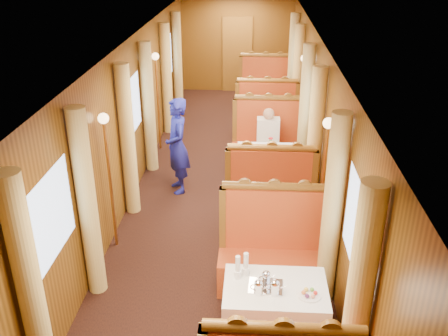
# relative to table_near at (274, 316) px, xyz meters

# --- Properties ---
(floor) EXTENTS (3.00, 12.00, 0.01)m
(floor) POSITION_rel_table_near_xyz_m (-0.75, 3.50, -0.38)
(floor) COLOR black
(floor) RESTS_ON ground
(ceiling) EXTENTS (3.00, 12.00, 0.01)m
(ceiling) POSITION_rel_table_near_xyz_m (-0.75, 3.50, 2.12)
(ceiling) COLOR silver
(ceiling) RESTS_ON wall_left
(wall_far) EXTENTS (3.00, 0.01, 2.50)m
(wall_far) POSITION_rel_table_near_xyz_m (-0.75, 9.50, 0.88)
(wall_far) COLOR brown
(wall_far) RESTS_ON floor
(wall_left) EXTENTS (0.01, 12.00, 2.50)m
(wall_left) POSITION_rel_table_near_xyz_m (-2.25, 3.50, 0.88)
(wall_left) COLOR brown
(wall_left) RESTS_ON floor
(wall_right) EXTENTS (0.01, 12.00, 2.50)m
(wall_right) POSITION_rel_table_near_xyz_m (0.75, 3.50, 0.88)
(wall_right) COLOR brown
(wall_right) RESTS_ON floor
(doorway_far) EXTENTS (0.80, 0.04, 2.00)m
(doorway_far) POSITION_rel_table_near_xyz_m (-0.75, 9.47, 0.62)
(doorway_far) COLOR brown
(doorway_far) RESTS_ON floor
(table_near) EXTENTS (1.05, 0.72, 0.75)m
(table_near) POSITION_rel_table_near_xyz_m (0.00, 0.00, 0.00)
(table_near) COLOR white
(table_near) RESTS_ON floor
(banquette_near_aft) EXTENTS (1.30, 0.55, 1.34)m
(banquette_near_aft) POSITION_rel_table_near_xyz_m (0.00, 1.01, 0.05)
(banquette_near_aft) COLOR #A52312
(banquette_near_aft) RESTS_ON floor
(table_mid) EXTENTS (1.05, 0.72, 0.75)m
(table_mid) POSITION_rel_table_near_xyz_m (0.00, 3.50, 0.00)
(table_mid) COLOR white
(table_mid) RESTS_ON floor
(banquette_mid_fwd) EXTENTS (1.30, 0.55, 1.34)m
(banquette_mid_fwd) POSITION_rel_table_near_xyz_m (0.00, 2.49, 0.05)
(banquette_mid_fwd) COLOR #A52312
(banquette_mid_fwd) RESTS_ON floor
(banquette_mid_aft) EXTENTS (1.30, 0.55, 1.34)m
(banquette_mid_aft) POSITION_rel_table_near_xyz_m (0.00, 4.51, 0.05)
(banquette_mid_aft) COLOR #A52312
(banquette_mid_aft) RESTS_ON floor
(table_far) EXTENTS (1.05, 0.72, 0.75)m
(table_far) POSITION_rel_table_near_xyz_m (0.00, 7.00, 0.00)
(table_far) COLOR white
(table_far) RESTS_ON floor
(banquette_far_fwd) EXTENTS (1.30, 0.55, 1.34)m
(banquette_far_fwd) POSITION_rel_table_near_xyz_m (0.00, 5.99, 0.05)
(banquette_far_fwd) COLOR #A52312
(banquette_far_fwd) RESTS_ON floor
(banquette_far_aft) EXTENTS (1.30, 0.55, 1.34)m
(banquette_far_aft) POSITION_rel_table_near_xyz_m (0.00, 8.01, 0.05)
(banquette_far_aft) COLOR #A52312
(banquette_far_aft) RESTS_ON floor
(tea_tray) EXTENTS (0.35, 0.28, 0.01)m
(tea_tray) POSITION_rel_table_near_xyz_m (-0.10, -0.01, 0.38)
(tea_tray) COLOR silver
(tea_tray) RESTS_ON table_near
(teapot_left) EXTENTS (0.16, 0.12, 0.12)m
(teapot_left) POSITION_rel_table_near_xyz_m (-0.18, -0.11, 0.44)
(teapot_left) COLOR silver
(teapot_left) RESTS_ON tea_tray
(teapot_right) EXTENTS (0.17, 0.13, 0.13)m
(teapot_right) POSITION_rel_table_near_xyz_m (-0.02, -0.12, 0.44)
(teapot_right) COLOR silver
(teapot_right) RESTS_ON tea_tray
(teapot_back) EXTENTS (0.17, 0.14, 0.12)m
(teapot_back) POSITION_rel_table_near_xyz_m (-0.10, 0.04, 0.44)
(teapot_back) COLOR silver
(teapot_back) RESTS_ON tea_tray
(fruit_plate) EXTENTS (0.23, 0.23, 0.05)m
(fruit_plate) POSITION_rel_table_near_xyz_m (0.33, -0.12, 0.39)
(fruit_plate) COLOR white
(fruit_plate) RESTS_ON table_near
(cup_inboard) EXTENTS (0.08, 0.08, 0.26)m
(cup_inboard) POSITION_rel_table_near_xyz_m (-0.39, 0.12, 0.48)
(cup_inboard) COLOR white
(cup_inboard) RESTS_ON table_near
(cup_outboard) EXTENTS (0.08, 0.08, 0.26)m
(cup_outboard) POSITION_rel_table_near_xyz_m (-0.31, 0.18, 0.48)
(cup_outboard) COLOR white
(cup_outboard) RESTS_ON table_near
(rose_vase_mid) EXTENTS (0.06, 0.06, 0.36)m
(rose_vase_mid) POSITION_rel_table_near_xyz_m (0.02, 3.47, 0.55)
(rose_vase_mid) COLOR silver
(rose_vase_mid) RESTS_ON table_mid
(rose_vase_far) EXTENTS (0.06, 0.06, 0.36)m
(rose_vase_far) POSITION_rel_table_near_xyz_m (0.04, 7.03, 0.55)
(rose_vase_far) COLOR silver
(rose_vase_far) RESTS_ON table_far
(window_left_near) EXTENTS (0.01, 1.20, 0.90)m
(window_left_near) POSITION_rel_table_near_xyz_m (-2.24, 0.00, 1.07)
(window_left_near) COLOR #95ADCF
(window_left_near) RESTS_ON wall_left
(curtain_left_near_a) EXTENTS (0.22, 0.22, 2.35)m
(curtain_left_near_a) POSITION_rel_table_near_xyz_m (-2.13, -0.78, 0.80)
(curtain_left_near_a) COLOR #DAC26F
(curtain_left_near_a) RESTS_ON floor
(curtain_left_near_b) EXTENTS (0.22, 0.22, 2.35)m
(curtain_left_near_b) POSITION_rel_table_near_xyz_m (-2.13, 0.78, 0.80)
(curtain_left_near_b) COLOR #DAC26F
(curtain_left_near_b) RESTS_ON floor
(window_right_near) EXTENTS (0.01, 1.20, 0.90)m
(window_right_near) POSITION_rel_table_near_xyz_m (0.74, 0.00, 1.07)
(window_right_near) COLOR #95ADCF
(window_right_near) RESTS_ON wall_right
(curtain_right_near_a) EXTENTS (0.22, 0.22, 2.35)m
(curtain_right_near_a) POSITION_rel_table_near_xyz_m (0.63, -0.78, 0.80)
(curtain_right_near_a) COLOR #DAC26F
(curtain_right_near_a) RESTS_ON floor
(curtain_right_near_b) EXTENTS (0.22, 0.22, 2.35)m
(curtain_right_near_b) POSITION_rel_table_near_xyz_m (0.63, 0.78, 0.80)
(curtain_right_near_b) COLOR #DAC26F
(curtain_right_near_b) RESTS_ON floor
(window_left_mid) EXTENTS (0.01, 1.20, 0.90)m
(window_left_mid) POSITION_rel_table_near_xyz_m (-2.24, 3.50, 1.07)
(window_left_mid) COLOR #95ADCF
(window_left_mid) RESTS_ON wall_left
(curtain_left_mid_a) EXTENTS (0.22, 0.22, 2.35)m
(curtain_left_mid_a) POSITION_rel_table_near_xyz_m (-2.13, 2.72, 0.80)
(curtain_left_mid_a) COLOR #DAC26F
(curtain_left_mid_a) RESTS_ON floor
(curtain_left_mid_b) EXTENTS (0.22, 0.22, 2.35)m
(curtain_left_mid_b) POSITION_rel_table_near_xyz_m (-2.13, 4.28, 0.80)
(curtain_left_mid_b) COLOR #DAC26F
(curtain_left_mid_b) RESTS_ON floor
(window_right_mid) EXTENTS (0.01, 1.20, 0.90)m
(window_right_mid) POSITION_rel_table_near_xyz_m (0.74, 3.50, 1.07)
(window_right_mid) COLOR #95ADCF
(window_right_mid) RESTS_ON wall_right
(curtain_right_mid_a) EXTENTS (0.22, 0.22, 2.35)m
(curtain_right_mid_a) POSITION_rel_table_near_xyz_m (0.63, 2.72, 0.80)
(curtain_right_mid_a) COLOR #DAC26F
(curtain_right_mid_a) RESTS_ON floor
(curtain_right_mid_b) EXTENTS (0.22, 0.22, 2.35)m
(curtain_right_mid_b) POSITION_rel_table_near_xyz_m (0.63, 4.28, 0.80)
(curtain_right_mid_b) COLOR #DAC26F
(curtain_right_mid_b) RESTS_ON floor
(window_left_far) EXTENTS (0.01, 1.20, 0.90)m
(window_left_far) POSITION_rel_table_near_xyz_m (-2.24, 7.00, 1.07)
(window_left_far) COLOR #95ADCF
(window_left_far) RESTS_ON wall_left
(curtain_left_far_a) EXTENTS (0.22, 0.22, 2.35)m
(curtain_left_far_a) POSITION_rel_table_near_xyz_m (-2.13, 6.22, 0.80)
(curtain_left_far_a) COLOR #DAC26F
(curtain_left_far_a) RESTS_ON floor
(curtain_left_far_b) EXTENTS (0.22, 0.22, 2.35)m
(curtain_left_far_b) POSITION_rel_table_near_xyz_m (-2.13, 7.78, 0.80)
(curtain_left_far_b) COLOR #DAC26F
(curtain_left_far_b) RESTS_ON floor
(window_right_far) EXTENTS (0.01, 1.20, 0.90)m
(window_right_far) POSITION_rel_table_near_xyz_m (0.74, 7.00, 1.07)
(window_right_far) COLOR #95ADCF
(window_right_far) RESTS_ON wall_right
(curtain_right_far_a) EXTENTS (0.22, 0.22, 2.35)m
(curtain_right_far_a) POSITION_rel_table_near_xyz_m (0.63, 6.22, 0.80)
(curtain_right_far_a) COLOR #DAC26F
(curtain_right_far_a) RESTS_ON floor
(curtain_right_far_b) EXTENTS (0.22, 0.22, 2.35)m
(curtain_right_far_b) POSITION_rel_table_near_xyz_m (0.63, 7.78, 0.80)
(curtain_right_far_b) COLOR #DAC26F
(curtain_right_far_b) RESTS_ON floor
(sconce_left_fore) EXTENTS (0.14, 0.14, 1.95)m
(sconce_left_fore) POSITION_rel_table_near_xyz_m (-2.15, 1.75, 1.01)
(sconce_left_fore) COLOR #BF8C3F
(sconce_left_fore) RESTS_ON floor
(sconce_right_fore) EXTENTS (0.14, 0.14, 1.95)m
(sconce_right_fore) POSITION_rel_table_near_xyz_m (0.65, 1.75, 1.01)
(sconce_right_fore) COLOR #BF8C3F
(sconce_right_fore) RESTS_ON floor
(sconce_left_aft) EXTENTS (0.14, 0.14, 1.95)m
(sconce_left_aft) POSITION_rel_table_near_xyz_m (-2.15, 5.25, 1.01)
(sconce_left_aft) COLOR #BF8C3F
(sconce_left_aft) RESTS_ON floor
(sconce_right_aft) EXTENTS (0.14, 0.14, 1.95)m
(sconce_right_aft) POSITION_rel_table_near_xyz_m (0.65, 5.25, 1.01)
(sconce_right_aft) COLOR #BF8C3F
(sconce_right_aft) RESTS_ON floor
(steward) EXTENTS (0.57, 0.69, 1.62)m
(steward) POSITION_rel_table_near_xyz_m (-1.51, 3.45, 0.44)
(steward) COLOR navy
(steward) RESTS_ON floor
(passenger) EXTENTS (0.40, 0.44, 0.76)m
(passenger) POSITION_rel_table_near_xyz_m (-0.00, 4.27, 0.37)
(passenger) COLOR beige
(passenger) RESTS_ON banquette_mid_aft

